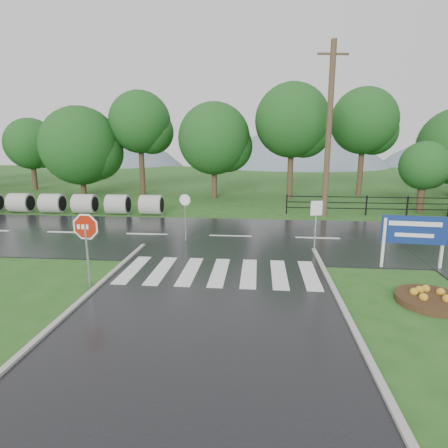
# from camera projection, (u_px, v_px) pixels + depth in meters

# --- Properties ---
(ground) EXTENTS (120.00, 120.00, 0.00)m
(ground) POSITION_uv_depth(u_px,v_px,m) (194.00, 356.00, 7.78)
(ground) COLOR #23521B
(ground) RESTS_ON ground
(main_road) EXTENTS (90.00, 8.00, 0.04)m
(main_road) POSITION_uv_depth(u_px,v_px,m) (231.00, 237.00, 17.50)
(main_road) COLOR black
(main_road) RESTS_ON ground
(crosswalk) EXTENTS (6.50, 2.80, 0.02)m
(crosswalk) POSITION_uv_depth(u_px,v_px,m) (219.00, 272.00, 12.63)
(crosswalk) COLOR silver
(crosswalk) RESTS_ON ground
(fence_west) EXTENTS (9.58, 0.08, 1.20)m
(fence_west) POSITION_uv_depth(u_px,v_px,m) (367.00, 203.00, 22.48)
(fence_west) COLOR black
(fence_west) RESTS_ON ground
(hills) EXTENTS (102.00, 48.00, 48.00)m
(hills) POSITION_uv_depth(u_px,v_px,m) (269.00, 244.00, 74.01)
(hills) COLOR slate
(hills) RESTS_ON ground
(treeline) EXTENTS (83.20, 5.20, 10.00)m
(treeline) POSITION_uv_depth(u_px,v_px,m) (255.00, 195.00, 31.02)
(treeline) COLOR #154518
(treeline) RESTS_ON ground
(culvert_pipes) EXTENTS (11.80, 1.20, 1.20)m
(culvert_pipes) POSITION_uv_depth(u_px,v_px,m) (69.00, 204.00, 23.18)
(culvert_pipes) COLOR #9E9B93
(culvert_pipes) RESTS_ON ground
(stop_sign) EXTENTS (1.08, 0.10, 2.44)m
(stop_sign) POSITION_uv_depth(u_px,v_px,m) (86.00, 233.00, 11.12)
(stop_sign) COLOR #939399
(stop_sign) RESTS_ON ground
(estate_billboard) EXTENTS (2.15, 0.27, 1.88)m
(estate_billboard) POSITION_uv_depth(u_px,v_px,m) (414.00, 233.00, 12.88)
(estate_billboard) COLOR silver
(estate_billboard) RESTS_ON ground
(flower_bed) EXTENTS (1.90, 1.90, 0.38)m
(flower_bed) POSITION_uv_depth(u_px,v_px,m) (432.00, 298.00, 10.30)
(flower_bed) COLOR #332111
(flower_bed) RESTS_ON ground
(reg_sign_small) EXTENTS (0.46, 0.13, 2.12)m
(reg_sign_small) POSITION_uv_depth(u_px,v_px,m) (316.00, 216.00, 14.59)
(reg_sign_small) COLOR #939399
(reg_sign_small) RESTS_ON ground
(reg_sign_round) EXTENTS (0.49, 0.10, 2.12)m
(reg_sign_round) POSITION_uv_depth(u_px,v_px,m) (185.00, 212.00, 16.42)
(reg_sign_round) COLOR #939399
(reg_sign_round) RESTS_ON ground
(utility_pole_east) EXTENTS (1.74, 0.37, 9.81)m
(utility_pole_east) POSITION_uv_depth(u_px,v_px,m) (329.00, 130.00, 21.30)
(utility_pole_east) COLOR #473523
(utility_pole_east) RESTS_ON ground
(entrance_tree_left) EXTENTS (2.99, 2.99, 4.41)m
(entrance_tree_left) POSITION_uv_depth(u_px,v_px,m) (424.00, 166.00, 23.13)
(entrance_tree_left) COLOR #3D2B1C
(entrance_tree_left) RESTS_ON ground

